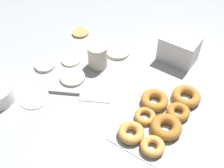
# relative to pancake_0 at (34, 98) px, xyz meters

# --- Properties ---
(ground_plane) EXTENTS (3.00, 3.00, 0.00)m
(ground_plane) POSITION_rel_pancake_0_xyz_m (0.22, -0.13, -0.00)
(ground_plane) COLOR #9EA0A5
(pancake_0) EXTENTS (0.12, 0.12, 0.01)m
(pancake_0) POSITION_rel_pancake_0_xyz_m (0.00, 0.00, 0.00)
(pancake_0) COLOR beige
(pancake_0) RESTS_ON ground_plane
(pancake_1) EXTENTS (0.09, 0.09, 0.01)m
(pancake_1) POSITION_rel_pancake_0_xyz_m (0.26, 0.03, 0.00)
(pancake_1) COLOR silver
(pancake_1) RESTS_ON ground_plane
(pancake_2) EXTENTS (0.11, 0.11, 0.02)m
(pancake_2) POSITION_rel_pancake_0_xyz_m (0.43, -0.12, 0.00)
(pancake_2) COLOR beige
(pancake_2) RESTS_ON ground_plane
(pancake_3) EXTENTS (0.08, 0.08, 0.01)m
(pancake_3) POSITION_rel_pancake_0_xyz_m (0.45, 0.12, 0.00)
(pancake_3) COLOR tan
(pancake_3) RESTS_ON ground_plane
(pancake_4) EXTENTS (0.11, 0.11, 0.01)m
(pancake_4) POSITION_rel_pancake_0_xyz_m (0.18, -0.05, 0.00)
(pancake_4) COLOR beige
(pancake_4) RESTS_ON ground_plane
(pancake_5) EXTENTS (0.09, 0.09, 0.01)m
(pancake_5) POSITION_rel_pancake_0_xyz_m (0.17, 0.10, 0.00)
(pancake_5) COLOR beige
(pancake_5) RESTS_ON ground_plane
(donut_tray) EXTENTS (0.39, 0.22, 0.04)m
(donut_tray) POSITION_rel_pancake_0_xyz_m (0.20, -0.47, 0.01)
(donut_tray) COLOR silver
(donut_tray) RESTS_ON ground_plane
(container_stack) EXTENTS (0.12, 0.16, 0.12)m
(container_stack) POSITION_rel_pancake_0_xyz_m (0.54, -0.37, 0.06)
(container_stack) COLOR white
(container_stack) RESTS_ON ground_plane
(paper_cup) EXTENTS (0.09, 0.09, 0.11)m
(paper_cup) POSITION_rel_pancake_0_xyz_m (0.30, -0.10, 0.05)
(paper_cup) COLOR beige
(paper_cup) RESTS_ON ground_plane
(spatula) EXTENTS (0.16, 0.27, 0.01)m
(spatula) POSITION_rel_pancake_0_xyz_m (0.13, -0.17, -0.00)
(spatula) COLOR black
(spatula) RESTS_ON ground_plane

